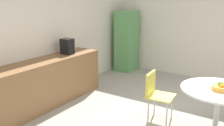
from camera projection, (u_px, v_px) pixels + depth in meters
name	position (u px, v px, depth m)	size (l,w,h in m)	color
wall_back	(46.00, 35.00, 5.06)	(6.00, 0.10, 2.60)	silver
counter_block	(48.00, 82.00, 4.79)	(2.52, 0.60, 0.90)	brown
locker_cabinet	(127.00, 41.00, 7.01)	(0.60, 0.50, 1.69)	#599959
round_table	(218.00, 97.00, 3.68)	(1.11, 1.11, 0.73)	silver
chair_yellow	(156.00, 91.00, 4.14)	(0.45, 0.45, 0.83)	silver
fruit_bowl	(221.00, 87.00, 3.57)	(0.26, 0.26, 0.13)	gold
mug_white	(73.00, 49.00, 5.39)	(0.13, 0.08, 0.09)	white
coffee_maker	(67.00, 46.00, 5.12)	(0.20, 0.24, 0.32)	black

